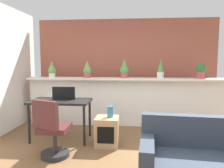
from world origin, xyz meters
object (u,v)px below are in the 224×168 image
at_px(potted_plant_2, 124,69).
at_px(couch, 209,165).
at_px(potted_plant_3, 160,69).
at_px(tv_monitor, 64,93).
at_px(potted_plant_0, 52,70).
at_px(potted_plant_4, 201,70).
at_px(side_cube_shelf, 107,131).
at_px(desk, 60,105).
at_px(vase_on_shelf, 110,112).
at_px(potted_plant_1, 87,70).
at_px(office_chair, 52,133).

height_order(potted_plant_2, couch, potted_plant_2).
distance_m(potted_plant_3, tv_monitor, 2.15).
xyz_separation_m(potted_plant_0, potted_plant_4, (3.30, 0.02, 0.00)).
relative_size(tv_monitor, side_cube_shelf, 0.86).
height_order(desk, vase_on_shelf, desk).
distance_m(potted_plant_1, couch, 3.17).
distance_m(potted_plant_0, vase_on_shelf, 1.97).
distance_m(potted_plant_0, office_chair, 2.05).
bearing_deg(potted_plant_3, potted_plant_0, -179.44).
height_order(potted_plant_2, tv_monitor, potted_plant_2).
bearing_deg(potted_plant_4, potted_plant_2, -179.76).
xyz_separation_m(side_cube_shelf, vase_on_shelf, (0.05, 0.03, 0.35)).
bearing_deg(desk, potted_plant_2, 40.48).
relative_size(desk, vase_on_shelf, 5.69).
height_order(office_chair, side_cube_shelf, office_chair).
height_order(potted_plant_4, side_cube_shelf, potted_plant_4).
xyz_separation_m(potted_plant_1, vase_on_shelf, (0.63, -1.14, -0.68)).
height_order(potted_plant_1, potted_plant_3, potted_plant_3).
relative_size(potted_plant_3, tv_monitor, 1.00).
bearing_deg(couch, desk, 147.96).
height_order(potted_plant_2, side_cube_shelf, potted_plant_2).
xyz_separation_m(office_chair, side_cube_shelf, (0.77, 0.57, -0.14)).
distance_m(desk, tv_monitor, 0.22).
height_order(office_chair, vase_on_shelf, office_chair).
height_order(potted_plant_1, potted_plant_2, potted_plant_2).
bearing_deg(potted_plant_2, tv_monitor, -140.90).
bearing_deg(vase_on_shelf, office_chair, -144.12).
height_order(potted_plant_0, potted_plant_1, potted_plant_1).
bearing_deg(potted_plant_1, side_cube_shelf, -63.51).
bearing_deg(vase_on_shelf, desk, 169.52).
relative_size(potted_plant_0, tv_monitor, 0.88).
xyz_separation_m(tv_monitor, couch, (2.17, -1.46, -0.59)).
distance_m(potted_plant_4, desk, 3.03).
xyz_separation_m(potted_plant_3, office_chair, (-1.82, -1.76, -0.90)).
bearing_deg(tv_monitor, potted_plant_0, 121.84).
distance_m(potted_plant_1, vase_on_shelf, 1.47).
xyz_separation_m(potted_plant_0, potted_plant_2, (1.66, 0.01, 0.02)).
bearing_deg(tv_monitor, potted_plant_3, 25.65).
xyz_separation_m(side_cube_shelf, couch, (1.31, -1.18, 0.03)).
height_order(potted_plant_0, potted_plant_2, potted_plant_2).
bearing_deg(tv_monitor, office_chair, -84.48).
distance_m(office_chair, side_cube_shelf, 0.97).
bearing_deg(potted_plant_1, couch, -51.04).
distance_m(potted_plant_2, desk, 1.63).
bearing_deg(side_cube_shelf, office_chair, -143.62).
bearing_deg(potted_plant_4, side_cube_shelf, -147.97).
bearing_deg(potted_plant_4, office_chair, -146.67).
bearing_deg(side_cube_shelf, desk, 167.16).
bearing_deg(side_cube_shelf, tv_monitor, 161.59).
distance_m(desk, side_cube_shelf, 1.01).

